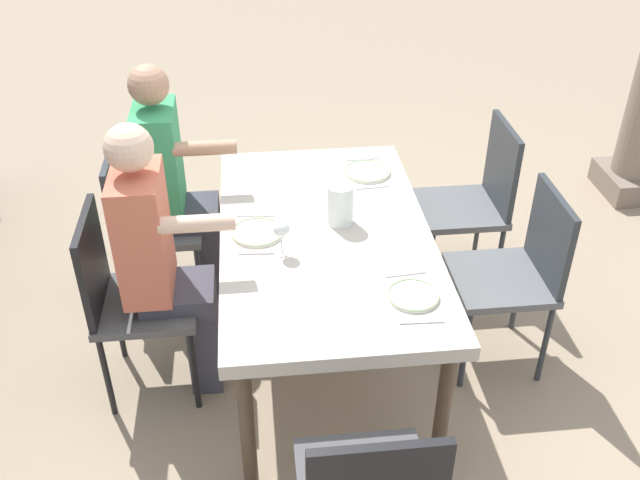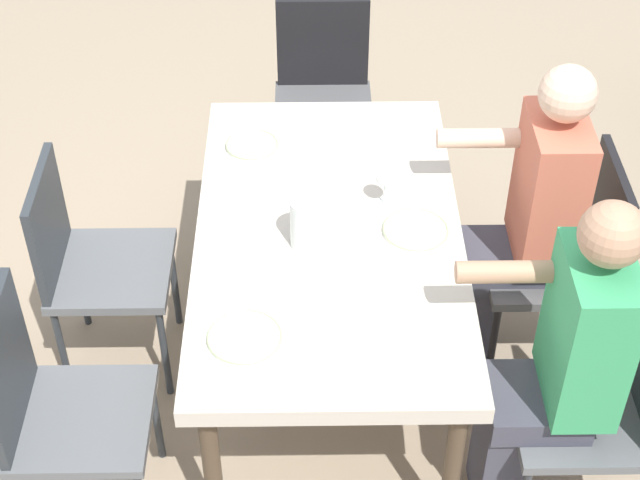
{
  "view_description": "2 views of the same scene",
  "coord_description": "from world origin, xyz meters",
  "px_view_note": "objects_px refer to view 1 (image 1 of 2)",
  "views": [
    {
      "loc": [
        2.62,
        -0.31,
        2.47
      ],
      "look_at": [
        0.07,
        -0.03,
        0.74
      ],
      "focal_mm": 40.01,
      "sensor_mm": 36.0,
      "label": 1
    },
    {
      "loc": [
        -2.65,
        0.07,
        3.02
      ],
      "look_at": [
        -0.06,
        0.03,
        0.74
      ],
      "focal_mm": 56.24,
      "sensor_mm": 36.0,
      "label": 2
    }
  ],
  "objects_px": {
    "dining_table": "(325,244)",
    "chair_mid_north": "(518,268)",
    "chair_west_north": "(477,195)",
    "chair_mid_south": "(127,292)",
    "plate_2": "(413,296)",
    "water_pitcher": "(340,206)",
    "diner_man_white": "(175,182)",
    "wine_glass_1": "(281,230)",
    "chair_west_south": "(144,217)",
    "diner_woman_green": "(162,259)",
    "plate_0": "(367,171)",
    "plate_1": "(257,232)"
  },
  "relations": [
    {
      "from": "diner_man_white",
      "to": "plate_2",
      "type": "relative_size",
      "value": 6.47
    },
    {
      "from": "chair_west_north",
      "to": "chair_mid_south",
      "type": "bearing_deg",
      "value": -69.05
    },
    {
      "from": "chair_west_south",
      "to": "water_pitcher",
      "type": "bearing_deg",
      "value": 61.5
    },
    {
      "from": "chair_mid_south",
      "to": "diner_man_white",
      "type": "bearing_deg",
      "value": 164.63
    },
    {
      "from": "chair_west_south",
      "to": "wine_glass_1",
      "type": "bearing_deg",
      "value": 42.84
    },
    {
      "from": "chair_west_south",
      "to": "wine_glass_1",
      "type": "distance_m",
      "value": 1.06
    },
    {
      "from": "diner_man_white",
      "to": "plate_0",
      "type": "bearing_deg",
      "value": 85.78
    },
    {
      "from": "chair_west_south",
      "to": "water_pitcher",
      "type": "distance_m",
      "value": 1.13
    },
    {
      "from": "chair_west_south",
      "to": "diner_man_white",
      "type": "relative_size",
      "value": 0.66
    },
    {
      "from": "dining_table",
      "to": "wine_glass_1",
      "type": "distance_m",
      "value": 0.31
    },
    {
      "from": "chair_mid_north",
      "to": "plate_2",
      "type": "relative_size",
      "value": 4.47
    },
    {
      "from": "diner_woman_green",
      "to": "plate_2",
      "type": "height_order",
      "value": "diner_woman_green"
    },
    {
      "from": "chair_west_north",
      "to": "diner_man_white",
      "type": "distance_m",
      "value": 1.6
    },
    {
      "from": "chair_mid_north",
      "to": "diner_woman_green",
      "type": "xyz_separation_m",
      "value": [
        0.0,
        -1.6,
        0.17
      ]
    },
    {
      "from": "diner_woman_green",
      "to": "wine_glass_1",
      "type": "height_order",
      "value": "diner_woman_green"
    },
    {
      "from": "wine_glass_1",
      "to": "diner_man_white",
      "type": "bearing_deg",
      "value": -145.77
    },
    {
      "from": "plate_2",
      "to": "water_pitcher",
      "type": "bearing_deg",
      "value": -159.46
    },
    {
      "from": "chair_mid_south",
      "to": "chair_west_south",
      "type": "bearing_deg",
      "value": 179.78
    },
    {
      "from": "chair_west_north",
      "to": "water_pitcher",
      "type": "xyz_separation_m",
      "value": [
        0.52,
        -0.82,
        0.3
      ]
    },
    {
      "from": "plate_2",
      "to": "plate_1",
      "type": "bearing_deg",
      "value": -131.08
    },
    {
      "from": "diner_woman_green",
      "to": "plate_2",
      "type": "relative_size",
      "value": 6.54
    },
    {
      "from": "plate_0",
      "to": "chair_mid_north",
      "type": "bearing_deg",
      "value": 45.34
    },
    {
      "from": "chair_west_south",
      "to": "water_pitcher",
      "type": "relative_size",
      "value": 4.53
    },
    {
      "from": "plate_1",
      "to": "chair_mid_north",
      "type": "bearing_deg",
      "value": 85.03
    },
    {
      "from": "chair_mid_north",
      "to": "chair_mid_south",
      "type": "bearing_deg",
      "value": -90.0
    },
    {
      "from": "diner_woman_green",
      "to": "water_pitcher",
      "type": "distance_m",
      "value": 0.81
    },
    {
      "from": "dining_table",
      "to": "chair_mid_north",
      "type": "distance_m",
      "value": 0.9
    },
    {
      "from": "diner_man_white",
      "to": "wine_glass_1",
      "type": "xyz_separation_m",
      "value": [
        0.73,
        0.5,
        0.15
      ]
    },
    {
      "from": "chair_west_south",
      "to": "chair_mid_south",
      "type": "bearing_deg",
      "value": -0.22
    },
    {
      "from": "plate_0",
      "to": "chair_mid_south",
      "type": "bearing_deg",
      "value": -62.4
    },
    {
      "from": "diner_man_white",
      "to": "plate_0",
      "type": "distance_m",
      "value": 0.98
    },
    {
      "from": "chair_west_south",
      "to": "chair_mid_south",
      "type": "relative_size",
      "value": 0.93
    },
    {
      "from": "chair_west_north",
      "to": "plate_2",
      "type": "relative_size",
      "value": 4.55
    },
    {
      "from": "chair_mid_south",
      "to": "diner_man_white",
      "type": "distance_m",
      "value": 0.72
    },
    {
      "from": "chair_mid_south",
      "to": "plate_2",
      "type": "xyz_separation_m",
      "value": [
        0.41,
        1.17,
        0.21
      ]
    },
    {
      "from": "chair_mid_south",
      "to": "diner_woman_green",
      "type": "relative_size",
      "value": 0.7
    },
    {
      "from": "diner_woman_green",
      "to": "diner_man_white",
      "type": "relative_size",
      "value": 1.01
    },
    {
      "from": "diner_woman_green",
      "to": "wine_glass_1",
      "type": "xyz_separation_m",
      "value": [
        0.05,
        0.51,
        0.15
      ]
    },
    {
      "from": "chair_mid_south",
      "to": "plate_0",
      "type": "distance_m",
      "value": 1.32
    },
    {
      "from": "wine_glass_1",
      "to": "plate_2",
      "type": "bearing_deg",
      "value": 54.06
    },
    {
      "from": "dining_table",
      "to": "chair_west_south",
      "type": "bearing_deg",
      "value": -123.82
    },
    {
      "from": "chair_west_north",
      "to": "plate_1",
      "type": "bearing_deg",
      "value": -64.16
    },
    {
      "from": "chair_west_south",
      "to": "chair_mid_north",
      "type": "relative_size",
      "value": 0.95
    },
    {
      "from": "plate_0",
      "to": "water_pitcher",
      "type": "height_order",
      "value": "water_pitcher"
    },
    {
      "from": "chair_west_north",
      "to": "plate_1",
      "type": "height_order",
      "value": "chair_west_north"
    },
    {
      "from": "wine_glass_1",
      "to": "chair_mid_south",
      "type": "bearing_deg",
      "value": -94.66
    },
    {
      "from": "plate_2",
      "to": "chair_west_north",
      "type": "bearing_deg",
      "value": 151.05
    },
    {
      "from": "diner_woman_green",
      "to": "plate_1",
      "type": "xyz_separation_m",
      "value": [
        -0.11,
        0.41,
        0.04
      ]
    },
    {
      "from": "chair_mid_south",
      "to": "wine_glass_1",
      "type": "bearing_deg",
      "value": 85.34
    },
    {
      "from": "chair_mid_north",
      "to": "water_pitcher",
      "type": "height_order",
      "value": "water_pitcher"
    }
  ]
}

